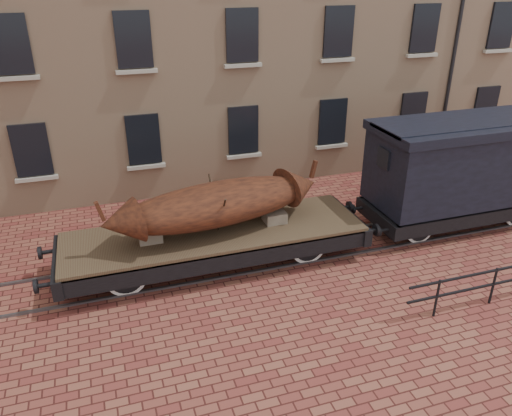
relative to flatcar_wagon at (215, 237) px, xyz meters
name	(u,v)px	position (x,y,z in m)	size (l,w,h in m)	color
ground	(261,257)	(1.31, 0.00, -0.85)	(90.00, 90.00, 0.00)	maroon
rail_track	(261,256)	(1.31, 0.00, -0.82)	(30.00, 1.52, 0.06)	#59595E
flatcar_wagon	(215,237)	(0.00, 0.00, 0.00)	(9.00, 2.44, 1.36)	#493C28
iron_boat	(217,204)	(0.10, 0.00, 0.99)	(6.09, 2.48, 1.48)	#5D2A15
goods_van	(465,161)	(7.80, 0.00, 1.28)	(6.57, 2.39, 3.40)	black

